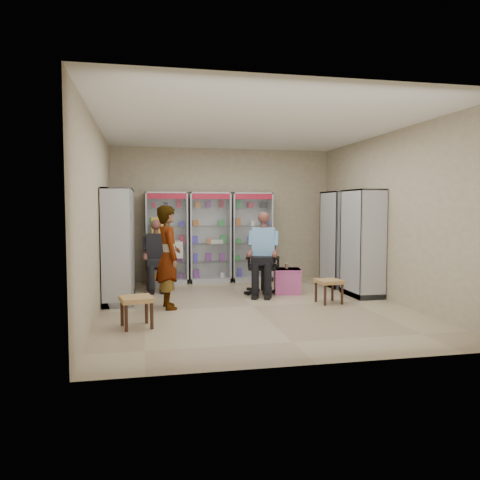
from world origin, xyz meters
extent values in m
plane|color=tan|center=(0.00, 0.00, 0.00)|extent=(6.00, 6.00, 0.00)
cube|color=tan|center=(0.00, 3.00, 1.50)|extent=(5.00, 0.02, 3.00)
cube|color=tan|center=(0.00, -3.00, 1.50)|extent=(5.00, 0.02, 3.00)
cube|color=tan|center=(-2.50, 0.00, 1.50)|extent=(0.02, 6.00, 3.00)
cube|color=tan|center=(2.50, 0.00, 1.50)|extent=(0.02, 6.00, 3.00)
cube|color=white|center=(0.00, 0.00, 3.00)|extent=(5.00, 6.00, 0.02)
cube|color=#ACAFB4|center=(-1.30, 2.73, 1.00)|extent=(0.90, 0.50, 2.00)
cube|color=silver|center=(-0.35, 2.73, 1.00)|extent=(0.90, 0.50, 2.00)
cube|color=#A6AAAE|center=(0.60, 2.73, 1.00)|extent=(0.90, 0.50, 2.00)
cube|color=#9D9FA4|center=(2.23, 1.60, 1.00)|extent=(0.90, 0.50, 2.00)
cube|color=#ACAEB4|center=(2.23, 0.50, 1.00)|extent=(0.90, 0.50, 2.00)
cube|color=#B7B9BF|center=(-2.23, 1.80, 1.00)|extent=(0.90, 0.50, 2.00)
cube|color=silver|center=(-2.23, 0.70, 1.00)|extent=(0.90, 0.50, 2.00)
cube|color=black|center=(-1.55, 2.00, 0.47)|extent=(0.42, 0.42, 0.94)
cube|color=black|center=(0.45, 1.08, 0.58)|extent=(0.81, 0.81, 1.17)
cube|color=#A74390|center=(0.93, 1.04, 0.24)|extent=(0.59, 0.57, 0.48)
cylinder|color=#532107|center=(0.93, 1.08, 0.53)|extent=(0.07, 0.07, 0.11)
cube|color=#A58145|center=(1.36, -0.01, 0.21)|extent=(0.46, 0.46, 0.41)
cube|color=#A57D45|center=(-1.90, -1.03, 0.22)|extent=(0.51, 0.51, 0.43)
imported|color=gray|center=(-1.40, 0.14, 0.85)|extent=(0.50, 0.67, 1.70)
camera|label=1|loc=(-1.78, -7.60, 1.67)|focal=35.00mm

